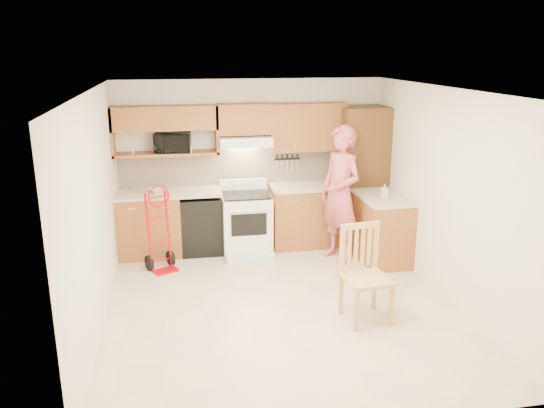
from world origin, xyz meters
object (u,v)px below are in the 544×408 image
object	(u,v)px
microwave	(173,142)
dining_chair	(367,275)
range	(247,219)
person	(340,194)
hand_truck	(161,233)

from	to	relation	value
microwave	dining_chair	world-z (taller)	microwave
dining_chair	range	bearing A→B (deg)	107.92
range	dining_chair	size ratio (longest dim) A/B	0.97
microwave	person	world-z (taller)	person
microwave	hand_truck	xyz separation A→B (m)	(-0.22, -0.76, -1.09)
hand_truck	dining_chair	xyz separation A→B (m)	(2.24, -1.86, -0.00)
range	hand_truck	size ratio (longest dim) A/B	0.97
person	hand_truck	size ratio (longest dim) A/B	1.80
range	person	distance (m)	1.42
microwave	dining_chair	xyz separation A→B (m)	(2.02, -2.63, -1.09)
range	hand_truck	bearing A→B (deg)	-160.47
range	person	world-z (taller)	person
microwave	dining_chair	bearing A→B (deg)	-46.72
microwave	hand_truck	distance (m)	1.35
microwave	hand_truck	world-z (taller)	microwave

